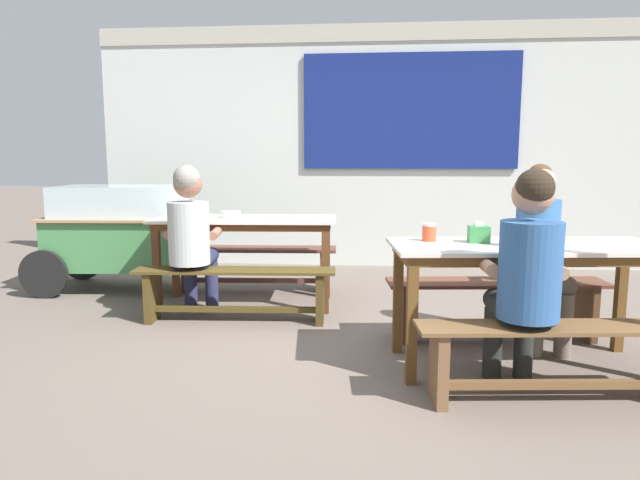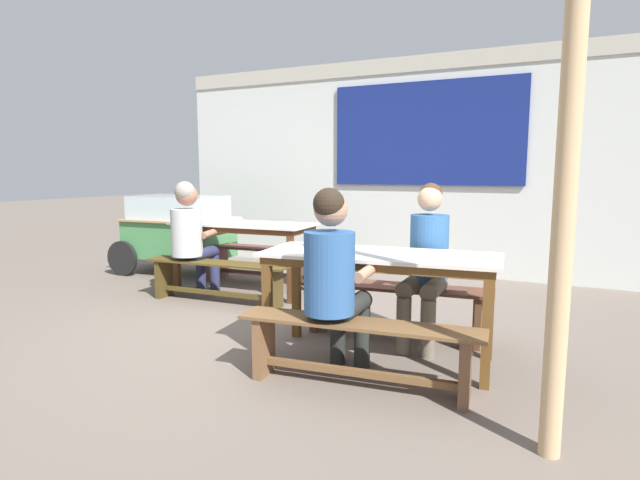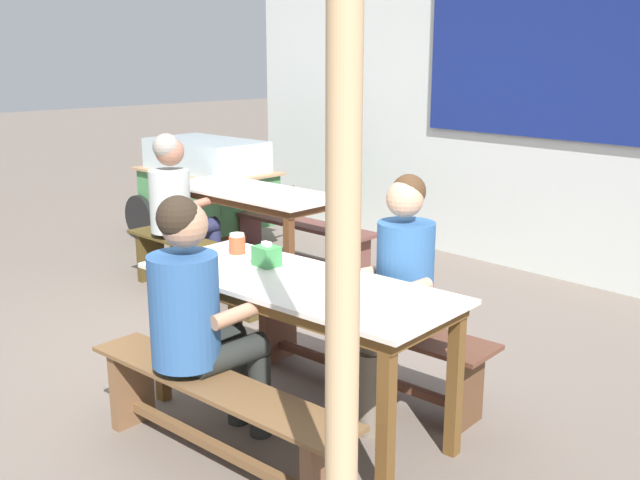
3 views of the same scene
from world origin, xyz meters
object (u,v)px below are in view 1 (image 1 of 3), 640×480
Objects in this scene: bench_far_front at (235,288)px; bench_near_back at (496,300)px; tissue_box at (479,234)px; food_cart at (120,229)px; dining_table_near at (527,258)px; dining_table_far at (245,228)px; person_right_near_table at (540,246)px; condiment_jar at (429,232)px; person_left_back_turned at (191,232)px; person_near_front at (526,271)px; bench_far_back at (255,261)px; bench_near_front at (561,353)px; soup_bowl at (231,214)px.

bench_far_front is 1.01× the size of bench_near_back.
food_cart is at bearing 150.56° from tissue_box.
bench_far_front is 12.44× the size of tissue_box.
bench_near_back is (-0.06, 0.54, -0.41)m from dining_table_near.
dining_table_far is 1.01× the size of bench_far_front.
condiment_jar is at bearing -153.43° from person_right_near_table.
person_right_near_table is at bearing -20.13° from food_cart.
person_left_back_turned is 1.00× the size of person_near_front.
bench_near_back is at bearing -7.28° from person_left_back_turned.
bench_near_front is (2.14, -2.39, -0.02)m from bench_far_back.
dining_table_far reaches higher than bench_near_front.
person_left_back_turned reaches higher than bench_far_front.
bench_far_front is 1.69m from condiment_jar.
dining_table_near is 1.07× the size of bench_far_back.
person_near_front is at bearing -50.24° from bench_far_back.
dining_table_near reaches higher than bench_far_back.
bench_far_front and bench_near_front have the same top height.
bench_near_back is at bearing 85.79° from person_near_front.
food_cart is at bearing 144.98° from person_near_front.
bench_near_front is at bearing -98.76° from person_right_near_table.
person_left_back_turned reaches higher than dining_table_near.
bench_far_front is 2.31m from person_near_front.
bench_far_back is at bearing 93.31° from bench_far_front.
bench_far_back and bench_far_front have the same top height.
bench_far_back is at bearing 130.13° from condiment_jar.
dining_table_far is 12.54× the size of tissue_box.
dining_table_far is 2.18m from tissue_box.
bench_near_front is at bearing -39.96° from soup_bowl.
tissue_box is at bearing 170.26° from dining_table_near.
condiment_jar is 2.03m from soup_bowl.
bench_near_front is (2.08, -1.32, -0.00)m from bench_far_front.
soup_bowl is (-1.60, 1.26, -0.03)m from condiment_jar.
dining_table_far is 0.94× the size of dining_table_near.
condiment_jar is at bearing -38.20° from soup_bowl.
soup_bowl is at bearing 160.33° from person_right_near_table.
bench_far_back is 1.15m from person_left_back_turned.
condiment_jar is at bearing 136.02° from bench_near_front.
person_right_near_table is at bearing 41.09° from tissue_box.
bench_near_back is 0.76m from tissue_box.
bench_far_back is at bearing 78.95° from soup_bowl.
tissue_box reaches higher than condiment_jar.
bench_far_back is 1.08m from bench_far_front.
tissue_box reaches higher than soup_bowl.
bench_near_front is 2.97m from soup_bowl.
bench_near_back is 1.08m from bench_near_front.
condiment_jar is (1.43, -0.70, 0.55)m from bench_far_front.
person_right_near_table is (2.26, -0.84, 0.00)m from dining_table_far.
bench_near_back is 1.02× the size of bench_near_front.
dining_table_far is 0.59m from person_left_back_turned.
person_left_back_turned is at bearing 172.35° from bench_far_front.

